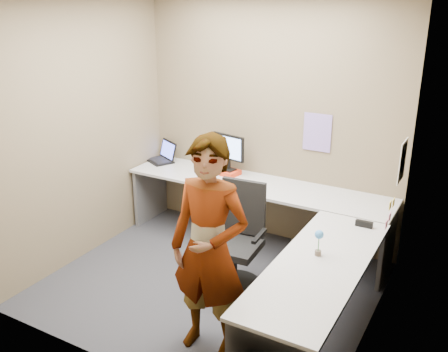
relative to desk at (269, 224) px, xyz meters
The scene contains 20 objects.
ground 0.83m from the desk, 138.54° to the right, with size 3.00×3.00×0.00m, color #2A2A2F.
wall_back 1.27m from the desk, 115.54° to the left, with size 3.00×3.00×0.00m, color brown.
wall_right 1.36m from the desk, 19.95° to the right, with size 2.70×2.70×0.00m, color brown.
wall_left 2.12m from the desk, 168.73° to the right, with size 2.70×2.70×0.00m, color brown.
desk is the anchor object (origin of this frame).
paper_ream 1.11m from the desk, 140.47° to the left, with size 0.27×0.20×0.05m, color red.
monitor 1.19m from the desk, 139.87° to the left, with size 0.43×0.16×0.41m.
laptop 1.93m from the desk, 157.37° to the left, with size 0.43×0.40×0.24m.
trackball_mouse 0.81m from the desk, 144.73° to the left, with size 0.12×0.08×0.07m.
origami 1.03m from the desk, 153.89° to the left, with size 0.10×0.10×0.06m, color white.
stapler 0.89m from the desk, ahead, with size 0.15×0.04×0.06m, color black.
flower 0.95m from the desk, 40.86° to the right, with size 0.07×0.07×0.22m.
calendar_purple 1.15m from the desk, 82.85° to the left, with size 0.30×0.01×0.40m, color #846BB7.
calendar_white 1.35m from the desk, 26.02° to the left, with size 0.01×0.28×0.38m, color white.
sticky_note_a 1.13m from the desk, ahead, with size 0.01×0.07×0.07m, color #F2E059.
sticky_note_b 1.10m from the desk, 11.49° to the left, with size 0.01×0.07×0.07m, color pink.
sticky_note_c 1.08m from the desk, ahead, with size 0.01×0.07×0.07m, color pink.
sticky_note_d 1.15m from the desk, 16.61° to the left, with size 0.01×0.07×0.07m, color #F2E059.
office_chair 0.38m from the desk, 125.28° to the right, with size 0.55×0.54×1.02m.
person 1.19m from the desk, 88.51° to the right, with size 0.64×0.42×1.75m, color #999399.
Camera 1 is at (2.18, -3.58, 2.66)m, focal length 40.00 mm.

